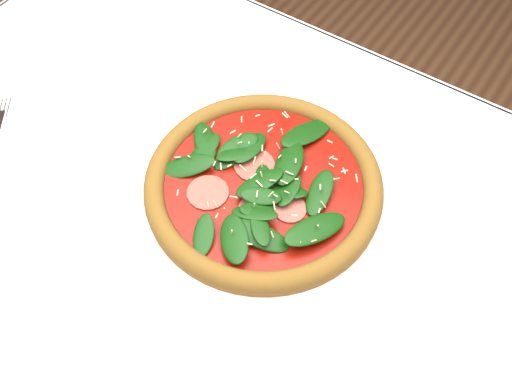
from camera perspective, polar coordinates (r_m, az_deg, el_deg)
The scene contains 4 objects.
ground at distance 1.49m, azimuth -2.13°, elevation -17.34°, with size 6.00×6.00×0.00m, color brown.
dining_table at distance 0.89m, azimuth -3.41°, elevation -4.63°, with size 1.21×0.81×0.75m.
plate at distance 0.81m, azimuth 0.73°, elevation 0.09°, with size 0.39×0.39×0.02m.
pizza at distance 0.79m, azimuth 0.75°, elevation 1.01°, with size 0.44×0.44×0.04m.
Camera 1 is at (0.30, -0.34, 1.42)m, focal length 40.00 mm.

